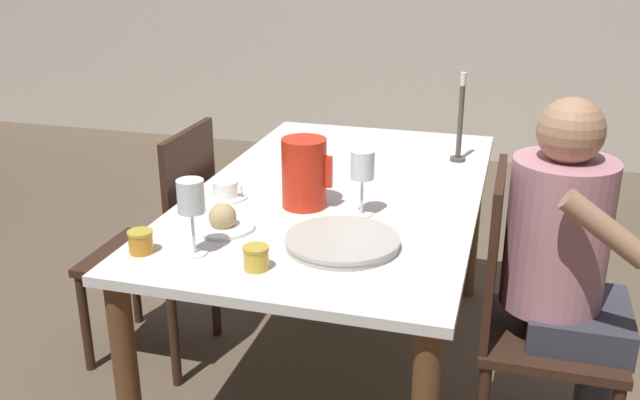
{
  "coord_description": "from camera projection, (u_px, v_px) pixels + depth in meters",
  "views": [
    {
      "loc": [
        0.57,
        -2.27,
        1.59
      ],
      "look_at": [
        0.0,
        -0.25,
        0.8
      ],
      "focal_mm": 40.0,
      "sensor_mm": 36.0,
      "label": 1
    }
  ],
  "objects": [
    {
      "name": "wine_glass_juice",
      "position": [
        191.0,
        200.0,
        1.93
      ],
      "size": [
        0.08,
        0.08,
        0.22
      ],
      "color": "white",
      "rests_on": "dining_table"
    },
    {
      "name": "dining_table",
      "position": [
        339.0,
        215.0,
        2.52
      ],
      "size": [
        0.96,
        1.67,
        0.75
      ],
      "color": "silver",
      "rests_on": "ground_plane"
    },
    {
      "name": "jam_jar_red",
      "position": [
        141.0,
        241.0,
        1.98
      ],
      "size": [
        0.07,
        0.07,
        0.06
      ],
      "color": "#C67A1E",
      "rests_on": "dining_table"
    },
    {
      "name": "chair_opposite",
      "position": [
        165.0,
        243.0,
        2.69
      ],
      "size": [
        0.42,
        0.42,
        0.93
      ],
      "rotation": [
        0.0,
        0.0,
        1.57
      ],
      "color": "#331E14",
      "rests_on": "ground_plane"
    },
    {
      "name": "ground_plane",
      "position": [
        338.0,
        371.0,
        2.75
      ],
      "size": [
        20.0,
        20.0,
        0.0
      ],
      "primitive_type": "plane",
      "color": "brown"
    },
    {
      "name": "person_seated",
      "position": [
        567.0,
        257.0,
        2.12
      ],
      "size": [
        0.39,
        0.41,
        1.16
      ],
      "rotation": [
        0.0,
        0.0,
        -1.57
      ],
      "color": "#33333D",
      "rests_on": "ground_plane"
    },
    {
      "name": "bread_plate",
      "position": [
        223.0,
        221.0,
        2.14
      ],
      "size": [
        0.19,
        0.19,
        0.08
      ],
      "color": "white",
      "rests_on": "dining_table"
    },
    {
      "name": "jam_jar_amber",
      "position": [
        256.0,
        257.0,
        1.88
      ],
      "size": [
        0.07,
        0.07,
        0.06
      ],
      "color": "gold",
      "rests_on": "dining_table"
    },
    {
      "name": "candlestick_tall",
      "position": [
        460.0,
        127.0,
        2.74
      ],
      "size": [
        0.06,
        0.06,
        0.35
      ],
      "color": "#4C4238",
      "rests_on": "dining_table"
    },
    {
      "name": "serving_tray",
      "position": [
        342.0,
        242.0,
        2.02
      ],
      "size": [
        0.33,
        0.33,
        0.03
      ],
      "color": "#B7B2A8",
      "rests_on": "dining_table"
    },
    {
      "name": "teacup_near_person",
      "position": [
        226.0,
        191.0,
        2.4
      ],
      "size": [
        0.15,
        0.15,
        0.06
      ],
      "color": "white",
      "rests_on": "dining_table"
    },
    {
      "name": "red_pitcher",
      "position": [
        304.0,
        173.0,
        2.29
      ],
      "size": [
        0.17,
        0.15,
        0.23
      ],
      "color": "red",
      "rests_on": "dining_table"
    },
    {
      "name": "chair_person_side",
      "position": [
        528.0,
        314.0,
        2.19
      ],
      "size": [
        0.42,
        0.42,
        0.93
      ],
      "rotation": [
        0.0,
        0.0,
        -1.57
      ],
      "color": "#331E14",
      "rests_on": "ground_plane"
    },
    {
      "name": "wine_glass_water",
      "position": [
        362.0,
        168.0,
        2.2
      ],
      "size": [
        0.08,
        0.08,
        0.21
      ],
      "color": "white",
      "rests_on": "dining_table"
    }
  ]
}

